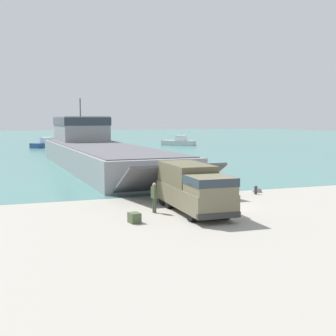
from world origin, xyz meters
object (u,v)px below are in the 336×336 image
at_px(military_truck, 194,188).
at_px(moored_boat_b, 50,144).
at_px(mooring_bollard, 256,190).
at_px(cargo_crate, 134,218).
at_px(landing_craft, 96,148).
at_px(moored_boat_a, 179,142).
at_px(soldier_on_ramp, 154,195).

bearing_deg(military_truck, moored_boat_b, -176.92).
distance_m(mooring_bollard, cargo_crate, 12.44).
bearing_deg(cargo_crate, moored_boat_b, 87.99).
bearing_deg(cargo_crate, landing_craft, 82.58).
bearing_deg(moored_boat_a, soldier_on_ramp, -156.48).
bearing_deg(soldier_on_ramp, cargo_crate, 38.17).
bearing_deg(mooring_bollard, military_truck, -146.66).
bearing_deg(moored_boat_a, mooring_bollard, -149.96).
relative_size(landing_craft, cargo_crate, 61.85).
xyz_separation_m(military_truck, soldier_on_ramp, (-2.25, 0.65, -0.44)).
distance_m(military_truck, moored_boat_b, 66.33).
height_order(landing_craft, mooring_bollard, landing_craft).
xyz_separation_m(moored_boat_a, cargo_crate, (-27.63, -64.78, -0.41)).
bearing_deg(cargo_crate, moored_boat_a, 66.90).
distance_m(soldier_on_ramp, moored_boat_b, 65.65).
xyz_separation_m(soldier_on_ramp, cargo_crate, (-1.82, -2.14, -0.77)).
relative_size(military_truck, mooring_bollard, 11.37).
distance_m(moored_boat_b, cargo_crate, 67.82).
relative_size(mooring_bollard, cargo_crate, 0.99).
xyz_separation_m(soldier_on_ramp, moored_boat_a, (25.81, 62.65, -0.36)).
xyz_separation_m(landing_craft, soldier_on_ramp, (-2.10, -28.00, -0.99)).
xyz_separation_m(moored_boat_b, mooring_bollard, (8.53, -61.80, -0.28)).
xyz_separation_m(military_truck, moored_boat_b, (-1.69, 66.30, -0.85)).
relative_size(military_truck, cargo_crate, 11.31).
bearing_deg(moored_boat_b, moored_boat_a, 41.43).
xyz_separation_m(military_truck, mooring_bollard, (6.84, 4.50, -1.13)).
xyz_separation_m(military_truck, moored_boat_a, (23.56, 63.30, -0.80)).
height_order(military_truck, soldier_on_ramp, military_truck).
height_order(landing_craft, military_truck, landing_craft).
bearing_deg(moored_boat_b, cargo_crate, -43.81).
xyz_separation_m(landing_craft, mooring_bollard, (6.98, -24.16, -1.68)).
bearing_deg(mooring_bollard, cargo_crate, -151.27).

